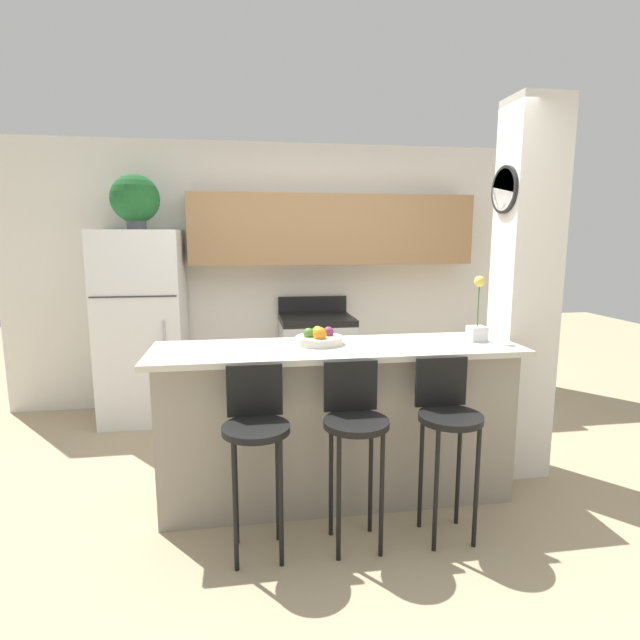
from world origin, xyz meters
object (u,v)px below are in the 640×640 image
object	(u,v)px
refrigerator	(143,327)
bar_stool_right	(447,421)
orchid_vase	(477,321)
fruit_bowl	(319,338)
stove_range	(317,362)
potted_plant_on_fridge	(135,200)
bar_stool_left	(256,432)
bar_stool_mid	(355,426)

from	to	relation	value
refrigerator	bar_stool_right	distance (m)	2.94
bar_stool_right	orchid_vase	distance (m)	0.80
fruit_bowl	bar_stool_right	bearing A→B (deg)	-42.75
stove_range	potted_plant_on_fridge	xyz separation A→B (m)	(-1.59, -0.02, 1.52)
bar_stool_left	bar_stool_mid	xyz separation A→B (m)	(0.52, 0.00, 0.00)
potted_plant_on_fridge	bar_stool_mid	bearing A→B (deg)	-55.64
stove_range	bar_stool_left	bearing A→B (deg)	-106.37
potted_plant_on_fridge	orchid_vase	distance (m)	3.02
stove_range	bar_stool_mid	world-z (taller)	stove_range
bar_stool_left	orchid_vase	distance (m)	1.61
refrigerator	bar_stool_right	bearing A→B (deg)	-47.21
bar_stool_left	bar_stool_mid	distance (m)	0.52
refrigerator	bar_stool_left	bearing A→B (deg)	-66.17
orchid_vase	bar_stool_mid	bearing A→B (deg)	-150.54
stove_range	potted_plant_on_fridge	distance (m)	2.20
bar_stool_left	bar_stool_right	bearing A→B (deg)	0.00
bar_stool_right	fruit_bowl	xyz separation A→B (m)	(-0.62, 0.58, 0.36)
bar_stool_mid	orchid_vase	distance (m)	1.16
fruit_bowl	bar_stool_mid	bearing A→B (deg)	-79.85
fruit_bowl	bar_stool_left	bearing A→B (deg)	-125.89
refrigerator	potted_plant_on_fridge	size ratio (longest dim) A/B	3.61
bar_stool_left	refrigerator	bearing A→B (deg)	113.83
bar_stool_right	stove_range	bearing A→B (deg)	100.48
bar_stool_left	potted_plant_on_fridge	bearing A→B (deg)	113.83
refrigerator	orchid_vase	world-z (taller)	refrigerator
orchid_vase	fruit_bowl	size ratio (longest dim) A/B	1.43
potted_plant_on_fridge	refrigerator	bearing A→B (deg)	-59.93
orchid_vase	bar_stool_left	bearing A→B (deg)	-160.11
refrigerator	fruit_bowl	size ratio (longest dim) A/B	5.80
bar_stool_left	stove_range	bearing A→B (deg)	73.63
bar_stool_left	bar_stool_mid	world-z (taller)	same
bar_stool_right	potted_plant_on_fridge	size ratio (longest dim) A/B	2.09
refrigerator	bar_stool_left	world-z (taller)	refrigerator
bar_stool_mid	bar_stool_right	size ratio (longest dim) A/B	1.00
potted_plant_on_fridge	fruit_bowl	world-z (taller)	potted_plant_on_fridge
bar_stool_left	fruit_bowl	size ratio (longest dim) A/B	3.35
bar_stool_mid	refrigerator	bearing A→B (deg)	124.36
bar_stool_mid	bar_stool_left	bearing A→B (deg)	180.00
refrigerator	orchid_vase	distance (m)	2.91
stove_range	bar_stool_mid	bearing A→B (deg)	-93.11
stove_range	refrigerator	bearing A→B (deg)	-179.17
refrigerator	bar_stool_right	xyz separation A→B (m)	(1.99, -2.15, -0.19)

